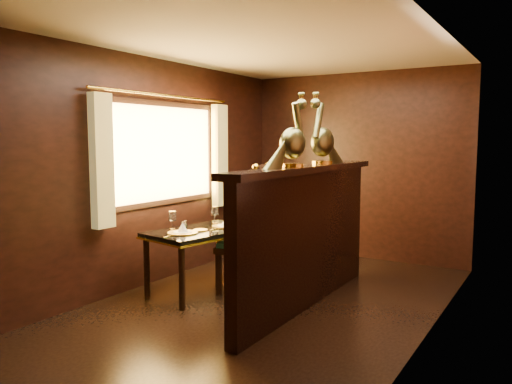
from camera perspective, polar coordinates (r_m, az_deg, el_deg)
ground at (r=4.91m, az=0.69°, el=-13.10°), size 5.00×5.00×0.00m
room_shell at (r=4.70m, az=-0.07°, el=5.71°), size 3.04×5.04×2.52m
partition at (r=4.83m, az=5.81°, el=-4.67°), size 0.26×2.70×1.36m
dining_table at (r=5.26m, az=-6.22°, el=-4.98°), size 0.89×1.25×0.87m
chair_left at (r=5.22m, az=-0.15°, el=-3.84°), size 0.59×0.61×1.37m
chair_right at (r=5.80m, az=0.86°, el=-3.60°), size 0.53×0.55×1.22m
peacock_left at (r=4.47m, az=4.23°, el=7.17°), size 0.21×0.57×0.68m
peacock_right at (r=5.05m, az=7.62°, el=7.15°), size 0.22×0.59×0.70m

